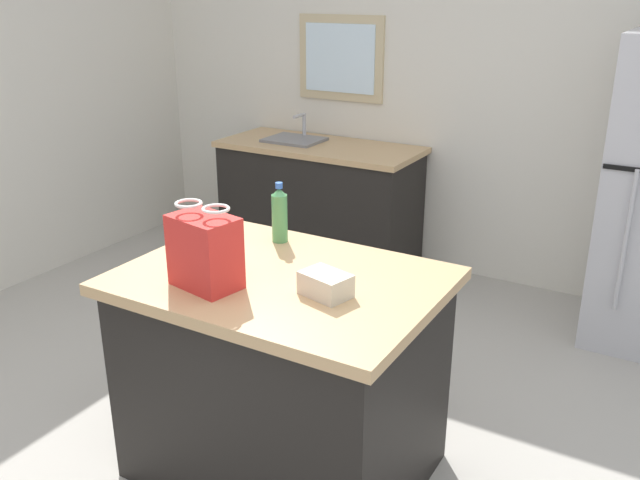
% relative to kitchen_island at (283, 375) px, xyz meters
% --- Properties ---
extents(back_wall, '(5.47, 0.13, 2.55)m').
position_rel_kitchen_island_xyz_m(back_wall, '(0.01, 2.49, 0.82)').
color(back_wall, silver).
rests_on(back_wall, ground).
extents(kitchen_island, '(1.23, 0.91, 0.90)m').
position_rel_kitchen_island_xyz_m(kitchen_island, '(0.00, 0.00, 0.00)').
color(kitchen_island, black).
rests_on(kitchen_island, ground).
extents(sink_counter, '(1.45, 0.63, 1.08)m').
position_rel_kitchen_island_xyz_m(sink_counter, '(-1.07, 2.11, 0.00)').
color(sink_counter, black).
rests_on(sink_counter, ground).
extents(shopping_bag, '(0.28, 0.21, 0.32)m').
position_rel_kitchen_island_xyz_m(shopping_bag, '(-0.19, -0.22, 0.59)').
color(shopping_bag, red).
rests_on(shopping_bag, kitchen_island).
extents(small_box, '(0.20, 0.16, 0.09)m').
position_rel_kitchen_island_xyz_m(small_box, '(0.24, -0.07, 0.49)').
color(small_box, beige).
rests_on(small_box, kitchen_island).
extents(bottle, '(0.07, 0.07, 0.27)m').
position_rel_kitchen_island_xyz_m(bottle, '(-0.21, 0.32, 0.57)').
color(bottle, '#4C9956').
rests_on(bottle, kitchen_island).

